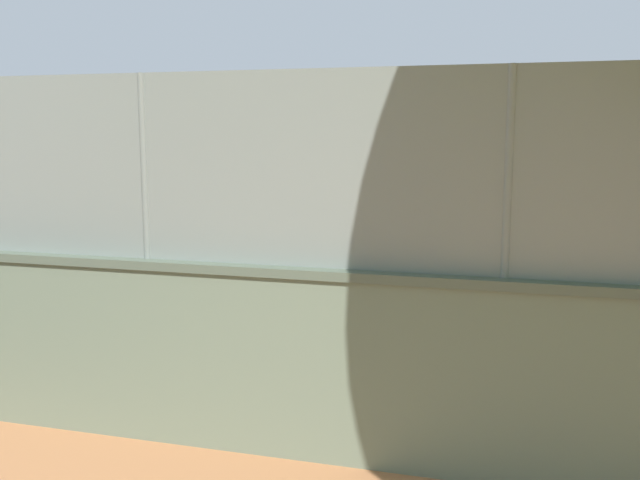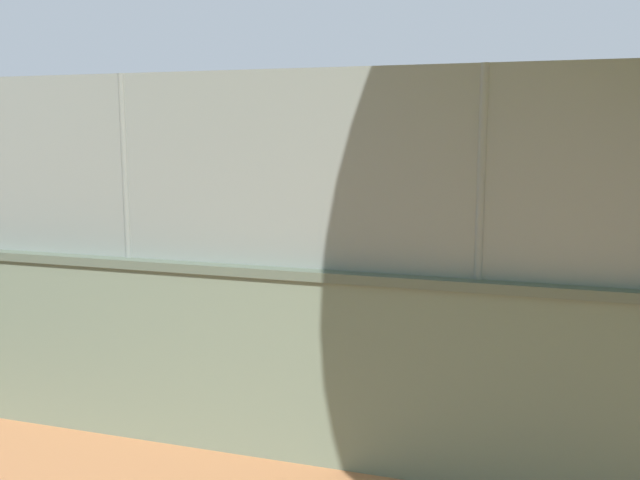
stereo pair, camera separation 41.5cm
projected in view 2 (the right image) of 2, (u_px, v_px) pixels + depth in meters
The scene contains 5 objects.
ground_plane at pixel (432, 253), 16.60m from camera, with size 260.00×260.00×0.00m, color #B27247.
player_crossing_court at pixel (406, 210), 17.29m from camera, with size 1.20×0.73×1.57m.
player_near_wall_returning at pixel (505, 216), 15.90m from camera, with size 0.80×0.74×1.63m.
player_foreground_swinging at pixel (300, 239), 12.97m from camera, with size 1.13×0.68×1.48m.
sports_ball at pixel (434, 257), 15.79m from camera, with size 0.10×0.10×0.10m, color white.
Camera 2 is at (-2.63, 16.37, 2.85)m, focal length 39.11 mm.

